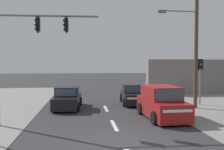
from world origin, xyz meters
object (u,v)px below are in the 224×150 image
traffic_signal_mast (23,46)px  pedestal_signal_far_median (200,74)px  utility_pole_midground_right (194,37)px  sedan_receding_far (67,99)px  suv_crossing_left (162,103)px  sedan_oncoming_near (133,95)px

traffic_signal_mast → pedestal_signal_far_median: bearing=23.9°
utility_pole_midground_right → pedestal_signal_far_median: 3.32m
traffic_signal_mast → pedestal_signal_far_median: (12.13, 5.36, -1.73)m
traffic_signal_mast → pedestal_signal_far_median: traffic_signal_mast is taller
traffic_signal_mast → sedan_receding_far: traffic_signal_mast is taller
pedestal_signal_far_median → sedan_receding_far: pedestal_signal_far_median is taller
traffic_signal_mast → suv_crossing_left: size_ratio=1.30×
pedestal_signal_far_median → sedan_receding_far: (-10.16, -0.49, -1.71)m
sedan_receding_far → sedan_oncoming_near: 5.32m
traffic_signal_mast → utility_pole_midground_right: bearing=19.3°
suv_crossing_left → pedestal_signal_far_median: bearing=45.3°
suv_crossing_left → sedan_oncoming_near: bearing=96.3°
pedestal_signal_far_median → sedan_oncoming_near: (-5.07, 1.04, -1.71)m
utility_pole_midground_right → pedestal_signal_far_median: utility_pole_midground_right is taller
utility_pole_midground_right → pedestal_signal_far_median: size_ratio=2.67×
utility_pole_midground_right → suv_crossing_left: (-3.27, -2.98, -4.24)m
sedan_oncoming_near → suv_crossing_left: bearing=-83.7°
suv_crossing_left → traffic_signal_mast: bearing=-173.6°
utility_pole_midground_right → sedan_oncoming_near: 6.42m
traffic_signal_mast → suv_crossing_left: 8.39m
utility_pole_midground_right → traffic_signal_mast: 11.64m
suv_crossing_left → sedan_oncoming_near: (-0.62, 5.54, -0.18)m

